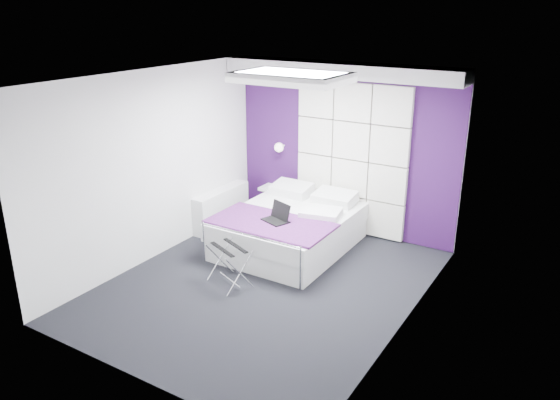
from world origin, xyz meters
The scene contains 15 objects.
floor centered at (0.00, 0.00, 0.00)m, with size 4.40×4.40×0.00m, color black.
ceiling centered at (0.00, 0.00, 2.60)m, with size 4.40×4.40×0.00m, color white.
wall_back centered at (0.00, 2.20, 1.30)m, with size 3.60×3.60×0.00m, color white.
wall_left centered at (-1.80, 0.00, 1.30)m, with size 4.40×4.40×0.00m, color white.
wall_right centered at (1.80, 0.00, 1.30)m, with size 4.40×4.40×0.00m, color white.
accent_wall centered at (0.00, 2.19, 1.30)m, with size 3.58×0.02×2.58m, color #330F45.
soffit centered at (0.00, 1.95, 2.50)m, with size 3.58×0.50×0.20m, color white.
headboard centered at (0.15, 2.14, 1.17)m, with size 1.80×0.08×2.30m, color silver, non-canonical shape.
skylight centered at (0.00, 0.60, 2.55)m, with size 1.36×0.86×0.12m, color white, non-canonical shape.
wall_lamp centered at (-1.05, 2.06, 1.22)m, with size 0.15×0.15×0.15m, color white.
radiator centered at (-1.69, 1.30, 0.30)m, with size 0.22×1.20×0.60m, color white.
bed centered at (-0.32, 1.13, 0.30)m, with size 1.68×2.03×0.71m.
nightstand centered at (-1.15, 2.02, 0.51)m, with size 0.42×0.32×0.05m, color white.
luggage_rack centered at (-0.40, -0.23, 0.26)m, with size 0.52×0.39×0.52m.
laptop centered at (-0.28, 0.73, 0.63)m, with size 0.36×0.25×0.26m.
Camera 1 is at (3.39, -5.18, 3.38)m, focal length 35.00 mm.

